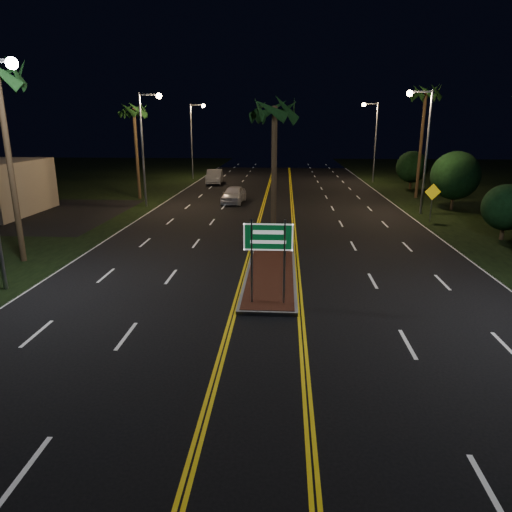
# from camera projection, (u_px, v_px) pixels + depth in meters

# --- Properties ---
(ground) EXTENTS (120.00, 120.00, 0.00)m
(ground) POSITION_uv_depth(u_px,v_px,m) (264.00, 340.00, 14.55)
(ground) COLOR black
(ground) RESTS_ON ground
(median_island) EXTENTS (2.25, 10.25, 0.17)m
(median_island) POSITION_uv_depth(u_px,v_px,m) (271.00, 270.00, 21.24)
(median_island) COLOR gray
(median_island) RESTS_ON ground
(highway_sign) EXTENTS (1.80, 0.08, 3.20)m
(highway_sign) POSITION_uv_depth(u_px,v_px,m) (268.00, 245.00, 16.56)
(highway_sign) COLOR gray
(highway_sign) RESTS_ON ground
(streetlight_left_mid) EXTENTS (1.91, 0.44, 9.00)m
(streetlight_left_mid) POSITION_uv_depth(u_px,v_px,m) (146.00, 137.00, 36.63)
(streetlight_left_mid) COLOR gray
(streetlight_left_mid) RESTS_ON ground
(streetlight_left_far) EXTENTS (1.91, 0.44, 9.00)m
(streetlight_left_far) POSITION_uv_depth(u_px,v_px,m) (194.00, 132.00, 55.80)
(streetlight_left_far) COLOR gray
(streetlight_left_far) RESTS_ON ground
(streetlight_right_mid) EXTENTS (1.91, 0.44, 9.00)m
(streetlight_right_mid) POSITION_uv_depth(u_px,v_px,m) (423.00, 138.00, 33.43)
(streetlight_right_mid) COLOR gray
(streetlight_right_mid) RESTS_ON ground
(streetlight_right_far) EXTENTS (1.91, 0.44, 9.00)m
(streetlight_right_far) POSITION_uv_depth(u_px,v_px,m) (373.00, 133.00, 52.60)
(streetlight_right_far) COLOR gray
(streetlight_right_far) RESTS_ON ground
(palm_median) EXTENTS (2.40, 2.40, 8.30)m
(palm_median) POSITION_uv_depth(u_px,v_px,m) (275.00, 111.00, 22.59)
(palm_median) COLOR #382819
(palm_median) RESTS_ON ground
(palm_left_far) EXTENTS (2.40, 2.40, 8.80)m
(palm_left_far) POSITION_uv_depth(u_px,v_px,m) (134.00, 111.00, 40.01)
(palm_left_far) COLOR #382819
(palm_left_far) RESTS_ON ground
(palm_right_far) EXTENTS (2.40, 2.40, 10.30)m
(palm_right_far) POSITION_uv_depth(u_px,v_px,m) (426.00, 94.00, 39.99)
(palm_right_far) COLOR #382819
(palm_right_far) RESTS_ON ground
(shrub_near) EXTENTS (2.70, 2.70, 3.30)m
(shrub_near) POSITION_uv_depth(u_px,v_px,m) (506.00, 207.00, 26.62)
(shrub_near) COLOR #382819
(shrub_near) RESTS_ON ground
(shrub_mid) EXTENTS (3.78, 3.78, 4.62)m
(shrub_mid) POSITION_uv_depth(u_px,v_px,m) (455.00, 176.00, 35.96)
(shrub_mid) COLOR #382819
(shrub_mid) RESTS_ON ground
(shrub_far) EXTENTS (3.24, 3.24, 3.96)m
(shrub_far) POSITION_uv_depth(u_px,v_px,m) (412.00, 167.00, 47.58)
(shrub_far) COLOR #382819
(shrub_far) RESTS_ON ground
(car_near) EXTENTS (2.62, 5.29, 1.71)m
(car_near) POSITION_uv_depth(u_px,v_px,m) (234.00, 193.00, 39.62)
(car_near) COLOR silver
(car_near) RESTS_ON ground
(car_far) EXTENTS (2.79, 5.71, 1.85)m
(car_far) POSITION_uv_depth(u_px,v_px,m) (214.00, 176.00, 52.59)
(car_far) COLOR silver
(car_far) RESTS_ON ground
(warning_sign) EXTENTS (1.12, 0.13, 2.69)m
(warning_sign) POSITION_uv_depth(u_px,v_px,m) (432.00, 197.00, 31.59)
(warning_sign) COLOR gray
(warning_sign) RESTS_ON ground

